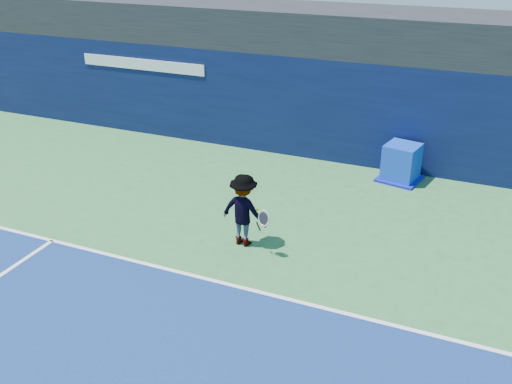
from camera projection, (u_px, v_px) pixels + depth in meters
baseline at (258, 292)px, 10.97m from camera, size 24.00×0.10×0.01m
stadium_band at (372, 32)px, 16.52m from camera, size 36.00×3.00×1.20m
back_wall_assembly at (358, 111)px, 16.58m from camera, size 36.00×1.03×3.00m
equipment_cart at (401, 164)px, 15.61m from camera, size 1.26×1.26×1.03m
tennis_player at (244, 210)px, 12.30m from camera, size 1.30×0.75×1.65m
tennis_ball at (257, 210)px, 12.38m from camera, size 0.07×0.07×0.07m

